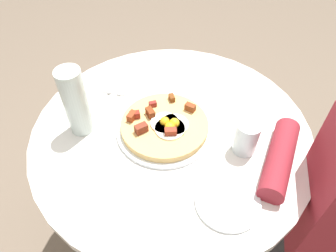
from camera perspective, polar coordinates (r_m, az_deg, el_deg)
The scene contains 11 objects.
ground_plane at distance 1.60m, azimuth 0.40°, elevation -17.86°, with size 6.00×6.00×0.00m, color #6B5B4C.
dining_table at distance 1.13m, azimuth 0.55°, elevation -6.39°, with size 0.86×0.86×0.71m.
pizza_plate at distance 0.99m, azimuth -0.62°, elevation -0.57°, with size 0.30×0.30×0.01m, color white.
breakfast_pizza at distance 0.97m, azimuth -0.62°, elevation 0.19°, with size 0.27×0.27×0.05m.
bread_plate at distance 0.86m, azimuth 10.53°, elevation -13.10°, with size 0.17×0.17×0.01m, color white.
napkin at distance 1.18m, azimuth -8.15°, elevation 8.34°, with size 0.17×0.14×0.00m, color white.
fork at distance 1.19m, azimuth -9.00°, elevation 8.62°, with size 0.18×0.01×0.01m, color silver.
knife at distance 1.18m, azimuth -7.34°, elevation 8.40°, with size 0.18×0.01×0.01m, color silver.
water_glass at distance 0.93m, azimuth 13.72°, elevation -2.00°, with size 0.07×0.07×0.10m, color silver.
water_bottle at distance 0.96m, azimuth -16.06°, elevation 4.10°, with size 0.07×0.07×0.22m, color silver.
salt_shaker at distance 1.14m, azimuth -15.40°, elevation 6.68°, with size 0.03×0.03×0.05m, color white.
Camera 1 is at (-0.12, 0.65, 1.46)m, focal length 34.38 mm.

